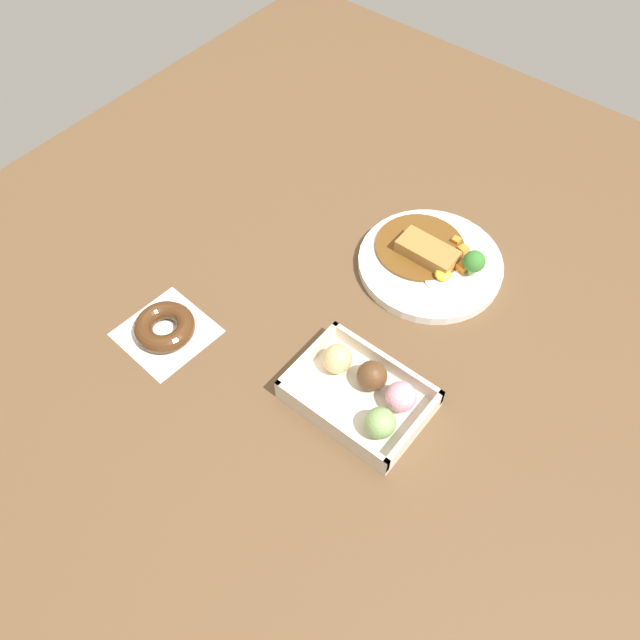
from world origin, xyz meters
The scene contains 4 objects.
ground_plane centered at (0.00, 0.00, 0.00)m, with size 1.60×1.60×0.00m, color brown.
curry_plate centered at (-0.03, -0.16, 0.01)m, with size 0.26×0.26×0.07m.
donut_box centered at (-0.10, 0.13, 0.02)m, with size 0.21×0.15×0.06m.
chocolate_ring_donut centered at (0.24, 0.24, 0.02)m, with size 0.15×0.15×0.03m.
Camera 1 is at (-0.37, 0.58, 0.91)m, focal length 37.28 mm.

